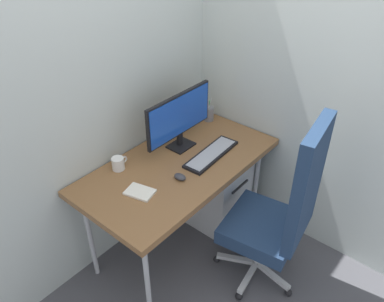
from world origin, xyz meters
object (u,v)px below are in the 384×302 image
(coffee_mug, at_px, (118,163))
(office_chair, at_px, (282,211))
(keyboard, at_px, (211,154))
(mouse, at_px, (180,177))
(notebook, at_px, (140,192))
(filing_cabinet, at_px, (213,186))
(monitor, at_px, (179,117))
(pen_holder, at_px, (209,113))

(coffee_mug, bearing_deg, office_chair, -63.26)
(keyboard, relative_size, mouse, 5.83)
(office_chair, xyz_separation_m, mouse, (-0.29, 0.56, 0.16))
(notebook, bearing_deg, mouse, -35.26)
(notebook, bearing_deg, filing_cabinet, -13.39)
(office_chair, distance_m, coffee_mug, 1.05)
(keyboard, bearing_deg, coffee_mug, 144.23)
(keyboard, bearing_deg, monitor, 101.05)
(monitor, distance_m, keyboard, 0.33)
(filing_cabinet, relative_size, keyboard, 1.35)
(office_chair, height_order, mouse, office_chair)
(filing_cabinet, height_order, pen_holder, pen_holder)
(filing_cabinet, xyz_separation_m, mouse, (-0.50, -0.11, 0.45))
(mouse, bearing_deg, pen_holder, 22.07)
(monitor, bearing_deg, coffee_mug, 165.03)
(pen_holder, height_order, coffee_mug, pen_holder)
(mouse, bearing_deg, keyboard, -0.92)
(keyboard, relative_size, coffee_mug, 4.12)
(keyboard, height_order, pen_holder, pen_holder)
(office_chair, distance_m, keyboard, 0.59)
(pen_holder, xyz_separation_m, notebook, (-0.94, -0.22, -0.05))
(coffee_mug, bearing_deg, pen_holder, -3.34)
(filing_cabinet, bearing_deg, pen_holder, 47.02)
(monitor, xyz_separation_m, mouse, (-0.28, -0.25, -0.21))
(office_chair, relative_size, mouse, 15.43)
(keyboard, bearing_deg, notebook, 171.69)
(keyboard, relative_size, pen_holder, 2.58)
(monitor, xyz_separation_m, keyboard, (0.05, -0.24, -0.22))
(mouse, bearing_deg, notebook, 156.79)
(pen_holder, relative_size, coffee_mug, 1.60)
(filing_cabinet, bearing_deg, monitor, 147.89)
(notebook, bearing_deg, keyboard, -22.97)
(filing_cabinet, height_order, monitor, monitor)
(monitor, bearing_deg, pen_holder, 9.69)
(keyboard, height_order, notebook, keyboard)
(filing_cabinet, xyz_separation_m, monitor, (-0.22, 0.14, 0.66))
(monitor, relative_size, pen_holder, 3.23)
(pen_holder, bearing_deg, office_chair, -114.35)
(mouse, bearing_deg, coffee_mug, 112.37)
(office_chair, bearing_deg, mouse, 117.87)
(notebook, relative_size, coffee_mug, 1.45)
(monitor, bearing_deg, filing_cabinet, -32.11)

